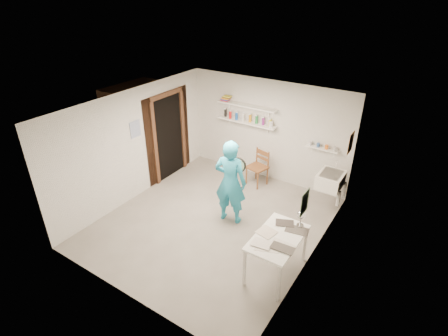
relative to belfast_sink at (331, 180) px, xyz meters
The scene contains 27 objects.
floor 2.54m from the belfast_sink, 135.83° to the right, with size 4.00×4.50×0.02m, color slate.
ceiling 2.98m from the belfast_sink, 135.83° to the right, with size 4.00×4.50×0.02m, color silver.
wall_back 1.90m from the belfast_sink, 162.26° to the left, with size 4.00×0.02×2.40m, color silver.
wall_front 4.36m from the belfast_sink, 113.84° to the right, with size 4.00×0.02×2.40m, color silver.
wall_left 4.16m from the belfast_sink, 155.67° to the right, with size 0.02×4.50×2.40m, color silver.
wall_right 1.79m from the belfast_sink, 81.30° to the right, with size 0.02×4.50×2.40m, color silver.
doorway_recess 3.81m from the belfast_sink, behind, with size 0.02×0.90×2.00m, color black.
corridor_box 4.51m from the belfast_sink, behind, with size 1.40×1.50×2.10m, color brown.
door_lintel 4.01m from the belfast_sink, behind, with size 0.06×1.05×0.10m, color brown.
door_jamb_near 3.91m from the belfast_sink, 162.82° to the right, with size 0.06×0.10×2.00m, color brown.
door_jamb_far 3.74m from the belfast_sink, behind, with size 0.06×0.10×2.00m, color brown.
shelf_lower 2.38m from the belfast_sink, 169.18° to the left, with size 1.50×0.22×0.03m, color white.
shelf_upper 2.52m from the belfast_sink, 169.18° to the left, with size 1.50×0.22×0.03m, color white.
ledge_shelf 0.75m from the belfast_sink, 130.40° to the left, with size 0.70×0.14×0.03m, color white.
poster_left 4.17m from the belfast_sink, 156.18° to the right, with size 0.01×0.28×0.36m, color #334C7F.
poster_right_a 0.89m from the belfast_sink, 22.79° to the left, with size 0.01×0.34×0.42m, color #995933.
poster_right_b 2.40m from the belfast_sink, 83.96° to the right, with size 0.01×0.30×0.38m, color #3F724C.
belfast_sink is the anchor object (origin of this frame).
man 2.10m from the belfast_sink, 136.39° to the right, with size 0.64×0.42×1.74m, color #2598BB.
wall_clock 1.97m from the belfast_sink, 140.25° to the right, with size 0.31×0.31×0.04m, color beige.
wooden_chair 1.75m from the belfast_sink, behind, with size 0.42×0.40×0.90m, color brown.
work_table 2.29m from the belfast_sink, 92.78° to the right, with size 0.67×1.12×0.74m, color white.
desk_lamp 1.84m from the belfast_sink, 87.67° to the right, with size 0.14×0.14×0.14m, color silver.
spray_cans 2.41m from the belfast_sink, 169.18° to the left, with size 1.29×0.06×0.17m.
book_stack 3.06m from the belfast_sink, behind, with size 0.26×0.14×0.14m.
ledge_pots 0.78m from the belfast_sink, 130.40° to the left, with size 0.48×0.07×0.09m.
papers 2.27m from the belfast_sink, 92.78° to the right, with size 0.30×0.22×0.03m.
Camera 1 is at (3.28, -4.64, 4.29)m, focal length 28.00 mm.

